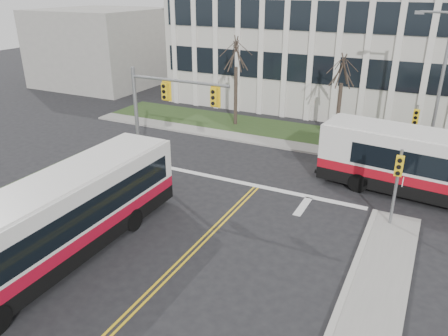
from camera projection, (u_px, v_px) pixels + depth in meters
ground at (180, 263)px, 17.71m from camera, size 120.00×120.00×0.00m
sidewalk_cross at (371, 158)px, 28.14m from camera, size 44.00×1.60×0.14m
building_lawn at (378, 145)px, 30.45m from camera, size 44.00×5.00×0.12m
office_building at (409, 39)px, 38.01m from camera, size 40.00×16.00×12.00m
building_annex at (103, 47)px, 48.28m from camera, size 12.00×12.00×8.00m
mast_arm_signal at (159, 105)px, 24.26m from camera, size 6.11×0.38×6.20m
signal_pole_near at (397, 178)px, 19.45m from camera, size 0.34×0.39×3.80m
signal_pole_far at (414, 126)px, 26.44m from camera, size 0.34×0.39×3.80m
streetlight at (438, 81)px, 25.71m from camera, size 2.15×0.25×9.20m
directory_sign at (342, 127)px, 30.63m from camera, size 1.50×0.12×2.00m
tree_left at (236, 55)px, 32.85m from camera, size 1.80×1.80×7.70m
tree_mid at (342, 72)px, 29.97m from camera, size 1.80×1.80×6.82m
bus_main at (56, 223)px, 17.36m from camera, size 2.84×12.71×3.38m
bus_cross at (448, 171)px, 22.11m from camera, size 13.08×4.19×3.43m
newspaper_box_blue at (44, 192)px, 22.73m from camera, size 0.60×0.57×0.95m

